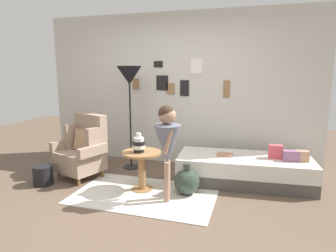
% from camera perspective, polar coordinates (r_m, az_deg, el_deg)
% --- Properties ---
extents(ground_plane, '(12.00, 12.00, 0.00)m').
position_cam_1_polar(ground_plane, '(3.66, -6.87, -15.80)').
color(ground_plane, brown).
extents(gallery_wall, '(4.80, 0.12, 2.60)m').
position_cam_1_polar(gallery_wall, '(5.13, 1.67, 7.04)').
color(gallery_wall, beige).
rests_on(gallery_wall, ground).
extents(rug, '(1.86, 1.15, 0.01)m').
position_cam_1_polar(rug, '(4.02, -4.50, -13.15)').
color(rug, silver).
rests_on(rug, ground).
extents(armchair, '(0.87, 0.76, 0.97)m').
position_cam_1_polar(armchair, '(4.70, -16.15, -4.38)').
color(armchair, olive).
rests_on(armchair, ground).
extents(daybed, '(1.95, 0.94, 0.40)m').
position_cam_1_polar(daybed, '(4.48, 14.54, -8.22)').
color(daybed, '#4C4742').
rests_on(daybed, ground).
extents(pillow_head, '(0.17, 0.14, 0.15)m').
position_cam_1_polar(pillow_head, '(4.45, 24.71, -5.32)').
color(pillow_head, tan).
rests_on(pillow_head, daybed).
extents(pillow_mid, '(0.23, 0.16, 0.15)m').
position_cam_1_polar(pillow_mid, '(4.40, 22.79, -5.36)').
color(pillow_mid, gray).
rests_on(pillow_mid, daybed).
extents(pillow_back, '(0.19, 0.13, 0.19)m').
position_cam_1_polar(pillow_back, '(4.45, 20.18, -4.70)').
color(pillow_back, '#D64C56').
rests_on(pillow_back, daybed).
extents(side_table, '(0.54, 0.54, 0.55)m').
position_cam_1_polar(side_table, '(4.05, -5.13, -7.18)').
color(side_table, '#9E7042').
rests_on(side_table, ground).
extents(vase_striped, '(0.17, 0.17, 0.26)m').
position_cam_1_polar(vase_striped, '(3.95, -5.71, -3.58)').
color(vase_striped, black).
rests_on(vase_striped, side_table).
extents(floor_lamp, '(0.40, 0.40, 1.70)m').
position_cam_1_polar(floor_lamp, '(4.84, -7.53, 8.94)').
color(floor_lamp, black).
rests_on(floor_lamp, ground).
extents(person_child, '(0.34, 0.34, 1.22)m').
position_cam_1_polar(person_child, '(3.59, -0.16, -2.74)').
color(person_child, '#A37A60').
rests_on(person_child, ground).
extents(book_on_daybed, '(0.23, 0.17, 0.03)m').
position_cam_1_polar(book_on_daybed, '(4.40, 10.97, -5.48)').
color(book_on_daybed, tan).
rests_on(book_on_daybed, daybed).
extents(demijohn_near, '(0.34, 0.34, 0.43)m').
position_cam_1_polar(demijohn_near, '(3.97, 3.66, -10.77)').
color(demijohn_near, '#2D3D33').
rests_on(demijohn_near, ground).
extents(magazine_basket, '(0.28, 0.28, 0.28)m').
position_cam_1_polar(magazine_basket, '(4.66, -23.15, -8.81)').
color(magazine_basket, black).
rests_on(magazine_basket, ground).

